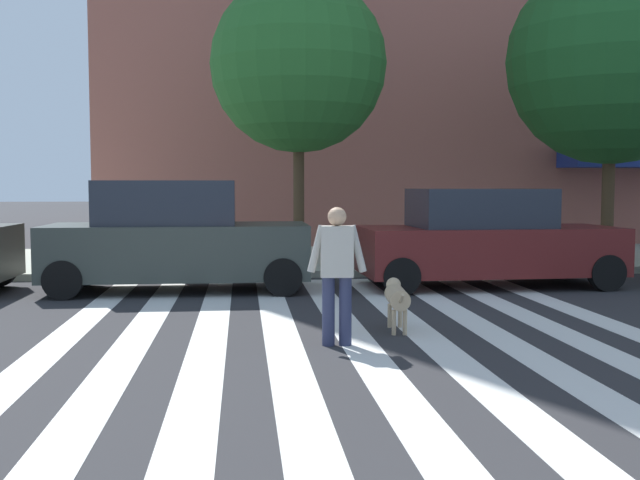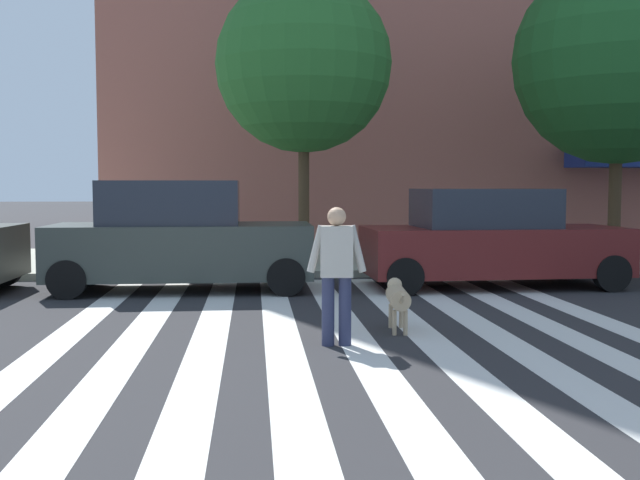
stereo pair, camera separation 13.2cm
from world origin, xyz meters
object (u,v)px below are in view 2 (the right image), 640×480
(street_tree_nearest, at_px, (304,65))
(pedestrian_dog_walker, at_px, (337,268))
(parked_car_third_in_line, at_px, (490,240))
(dog_on_leash, at_px, (398,297))
(parked_car_behind_first, at_px, (179,239))
(street_tree_middle, at_px, (619,60))

(street_tree_nearest, xyz_separation_m, pedestrian_dog_walker, (-0.16, -8.03, -3.63))
(parked_car_third_in_line, xyz_separation_m, pedestrian_dog_walker, (-3.42, -4.82, 0.05))
(pedestrian_dog_walker, distance_m, dog_on_leash, 1.31)
(pedestrian_dog_walker, bearing_deg, dog_on_leash, 42.72)
(pedestrian_dog_walker, xyz_separation_m, dog_on_leash, (0.89, 0.82, -0.48))
(parked_car_behind_first, height_order, dog_on_leash, parked_car_behind_first)
(street_tree_middle, height_order, dog_on_leash, street_tree_middle)
(dog_on_leash, bearing_deg, parked_car_third_in_line, 57.70)
(street_tree_nearest, height_order, pedestrian_dog_walker, street_tree_nearest)
(pedestrian_dog_walker, relative_size, dog_on_leash, 1.48)
(parked_car_behind_first, relative_size, parked_car_third_in_line, 0.96)
(street_tree_middle, bearing_deg, parked_car_behind_first, -162.10)
(parked_car_behind_first, relative_size, pedestrian_dog_walker, 2.81)
(dog_on_leash, bearing_deg, pedestrian_dog_walker, -137.28)
(parked_car_behind_first, relative_size, dog_on_leash, 4.16)
(street_tree_middle, bearing_deg, parked_car_third_in_line, -141.72)
(street_tree_middle, xyz_separation_m, pedestrian_dog_walker, (-7.38, -7.94, -3.83))
(parked_car_behind_first, xyz_separation_m, street_tree_middle, (9.67, 3.12, 3.81))
(parked_car_behind_first, distance_m, street_tree_middle, 10.86)
(street_tree_nearest, distance_m, pedestrian_dog_walker, 8.82)
(pedestrian_dog_walker, bearing_deg, street_tree_middle, 47.12)
(street_tree_middle, xyz_separation_m, dog_on_leash, (-6.49, -7.12, -4.31))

